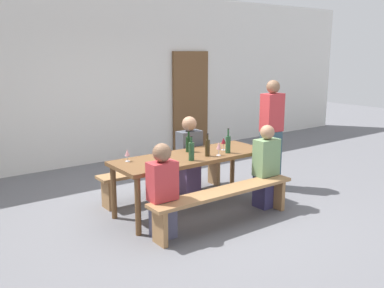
# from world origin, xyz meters

# --- Properties ---
(ground_plane) EXTENTS (24.00, 24.00, 0.00)m
(ground_plane) POSITION_xyz_m (0.00, 0.00, 0.00)
(ground_plane) COLOR slate
(back_wall) EXTENTS (14.00, 0.20, 3.20)m
(back_wall) POSITION_xyz_m (0.00, 3.14, 1.60)
(back_wall) COLOR silver
(back_wall) RESTS_ON ground
(wooden_door) EXTENTS (0.90, 0.06, 2.10)m
(wooden_door) POSITION_xyz_m (2.16, 3.00, 1.05)
(wooden_door) COLOR brown
(wooden_door) RESTS_ON ground
(tasting_table) EXTENTS (2.16, 0.75, 0.75)m
(tasting_table) POSITION_xyz_m (0.00, 0.00, 0.67)
(tasting_table) COLOR brown
(tasting_table) RESTS_ON ground
(bench_near) EXTENTS (2.06, 0.30, 0.45)m
(bench_near) POSITION_xyz_m (0.00, -0.67, 0.36)
(bench_near) COLOR #9E7247
(bench_near) RESTS_ON ground
(bench_far) EXTENTS (2.06, 0.30, 0.45)m
(bench_far) POSITION_xyz_m (0.00, 0.67, 0.36)
(bench_far) COLOR #9E7247
(bench_far) RESTS_ON ground
(wine_bottle_0) EXTENTS (0.06, 0.06, 0.30)m
(wine_bottle_0) POSITION_xyz_m (0.13, -0.17, 0.87)
(wine_bottle_0) COLOR #332814
(wine_bottle_0) RESTS_ON tasting_table
(wine_bottle_1) EXTENTS (0.07, 0.07, 0.34)m
(wine_bottle_1) POSITION_xyz_m (0.47, -0.19, 0.87)
(wine_bottle_1) COLOR #234C2D
(wine_bottle_1) RESTS_ON tasting_table
(wine_bottle_2) EXTENTS (0.07, 0.07, 0.31)m
(wine_bottle_2) POSITION_xyz_m (-0.17, -0.22, 0.87)
(wine_bottle_2) COLOR #234C2D
(wine_bottle_2) RESTS_ON tasting_table
(wine_bottle_3) EXTENTS (0.08, 0.08, 0.30)m
(wine_bottle_3) POSITION_xyz_m (0.07, 0.18, 0.86)
(wine_bottle_3) COLOR #143319
(wine_bottle_3) RESTS_ON tasting_table
(wine_glass_0) EXTENTS (0.06, 0.06, 0.18)m
(wine_glass_0) POSITION_xyz_m (0.27, -0.23, 0.88)
(wine_glass_0) COLOR silver
(wine_glass_0) RESTS_ON tasting_table
(wine_glass_1) EXTENTS (0.06, 0.06, 0.15)m
(wine_glass_1) POSITION_xyz_m (-0.85, 0.21, 0.86)
(wine_glass_1) COLOR silver
(wine_glass_1) RESTS_ON tasting_table
(wine_glass_2) EXTENTS (0.07, 0.07, 0.17)m
(wine_glass_2) POSITION_xyz_m (0.52, -0.02, 0.88)
(wine_glass_2) COLOR silver
(wine_glass_2) RESTS_ON tasting_table
(seated_guest_near_0) EXTENTS (0.32, 0.24, 1.10)m
(seated_guest_near_0) POSITION_xyz_m (-0.80, -0.52, 0.54)
(seated_guest_near_0) COLOR #565570
(seated_guest_near_0) RESTS_ON ground
(seated_guest_near_1) EXTENTS (0.34, 0.24, 1.14)m
(seated_guest_near_1) POSITION_xyz_m (0.86, -0.52, 0.54)
(seated_guest_near_1) COLOR navy
(seated_guest_near_1) RESTS_ON ground
(seated_guest_far_0) EXTENTS (0.36, 0.24, 1.17)m
(seated_guest_far_0) POSITION_xyz_m (0.33, 0.52, 0.57)
(seated_guest_far_0) COLOR #594169
(seated_guest_far_0) RESTS_ON ground
(standing_host) EXTENTS (0.33, 0.24, 1.68)m
(standing_host) POSITION_xyz_m (1.53, 0.03, 0.82)
(standing_host) COLOR #33505F
(standing_host) RESTS_ON ground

